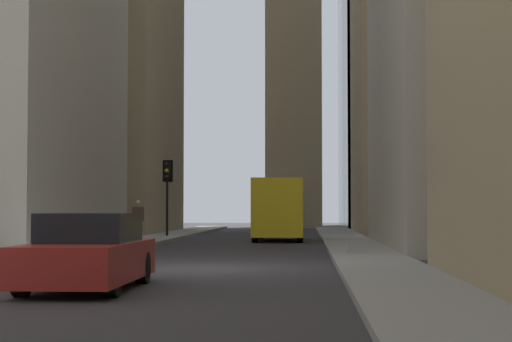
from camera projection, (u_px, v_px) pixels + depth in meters
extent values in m
plane|color=#302D30|center=(200.00, 268.00, 21.50)|extent=(135.00, 135.00, 0.00)
cube|color=gray|center=(24.00, 265.00, 21.76)|extent=(90.00, 2.20, 0.14)
cube|color=gray|center=(381.00, 266.00, 21.24)|extent=(90.00, 2.20, 0.14)
cube|color=#9E8966|center=(294.00, 101.00, 66.91)|extent=(4.30, 4.30, 19.85)
cube|color=yellow|center=(278.00, 208.00, 39.16)|extent=(4.60, 2.25, 2.60)
cube|color=#38383D|center=(280.00, 215.00, 42.34)|extent=(1.90, 2.25, 1.90)
cube|color=black|center=(280.00, 203.00, 42.36)|extent=(1.92, 2.09, 0.64)
cylinder|color=black|center=(300.00, 230.00, 42.25)|extent=(0.88, 0.28, 0.88)
cylinder|color=black|center=(261.00, 230.00, 42.36)|extent=(0.88, 0.28, 0.88)
cylinder|color=black|center=(300.00, 233.00, 37.66)|extent=(0.88, 0.28, 0.88)
cylinder|color=black|center=(255.00, 233.00, 37.77)|extent=(0.88, 0.28, 0.88)
cube|color=maroon|center=(87.00, 261.00, 15.85)|extent=(4.30, 1.78, 0.70)
cube|color=black|center=(90.00, 228.00, 16.08)|extent=(2.10, 1.58, 0.54)
cylinder|color=black|center=(112.00, 279.00, 14.45)|extent=(0.64, 0.22, 0.64)
cylinder|color=black|center=(21.00, 278.00, 14.54)|extent=(0.64, 0.22, 0.64)
cylinder|color=black|center=(143.00, 268.00, 17.14)|extent=(0.64, 0.22, 0.64)
cylinder|color=black|center=(66.00, 267.00, 17.23)|extent=(0.64, 0.22, 0.64)
cylinder|color=black|center=(167.00, 208.00, 42.91)|extent=(0.12, 0.12, 2.80)
cube|color=black|center=(167.00, 171.00, 42.99)|extent=(0.28, 0.32, 0.90)
cube|color=black|center=(168.00, 171.00, 43.15)|extent=(0.03, 0.52, 1.10)
sphere|color=black|center=(167.00, 165.00, 42.85)|extent=(0.20, 0.20, 0.20)
sphere|color=orange|center=(167.00, 171.00, 42.83)|extent=(0.20, 0.20, 0.20)
sphere|color=black|center=(167.00, 177.00, 42.82)|extent=(0.20, 0.20, 0.20)
cylinder|color=#473D33|center=(140.00, 232.00, 34.82)|extent=(0.16, 0.16, 0.85)
cylinder|color=#473D33|center=(136.00, 232.00, 34.83)|extent=(0.16, 0.16, 0.85)
cube|color=#4C3828|center=(138.00, 214.00, 34.86)|extent=(0.26, 0.44, 0.59)
sphere|color=tan|center=(138.00, 203.00, 34.88)|extent=(0.22, 0.22, 0.22)
cylinder|color=#999EA3|center=(346.00, 249.00, 26.45)|extent=(0.07, 0.07, 0.20)
cylinder|color=#999EA3|center=(346.00, 245.00, 26.45)|extent=(0.03, 0.03, 0.07)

